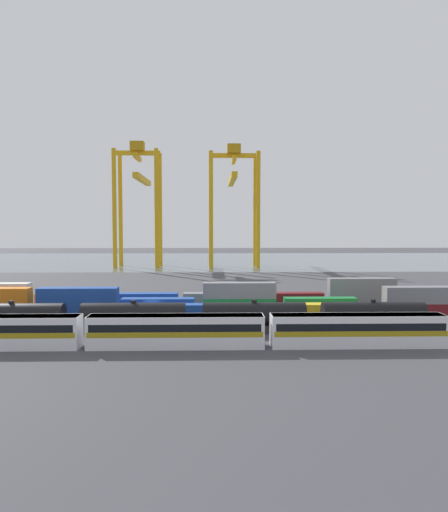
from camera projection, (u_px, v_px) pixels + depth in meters
The scene contains 24 objects.
ground_plane at pixel (172, 286), 118.67m from camera, with size 420.00×420.00×0.00m, color #424247.
harbour_water at pixel (189, 260), 208.71m from camera, with size 400.00×110.00×0.01m, color slate.
passenger_train at pixel (176, 330), 58.10m from camera, with size 65.02×3.14×3.90m.
freight_tank_row at pixel (194, 317), 66.17m from camera, with size 63.48×3.05×4.51m.
shipping_container_4 at pixel (78, 313), 74.13m from camera, with size 12.10×2.44×2.60m, color #1C4299.
shipping_container_5 at pixel (78, 296), 73.98m from camera, with size 12.10×2.44×2.60m, color #1C4299.
shipping_container_6 at pixel (166, 313), 74.45m from camera, with size 12.10×2.44×2.60m, color #1C4299.
shipping_container_7 at pixel (252, 312), 74.77m from camera, with size 12.10×2.44×2.60m, color silver.
shipping_container_8 at pixel (338, 312), 75.10m from camera, with size 12.10×2.44×2.60m, color gold.
shipping_container_9 at pixel (422, 311), 75.42m from camera, with size 12.10×2.44×2.60m, color maroon.
shipping_container_10 at pixel (423, 295), 75.26m from camera, with size 12.10×2.44×2.60m, color slate.
shipping_container_15 at pixel (76, 306), 80.38m from camera, with size 6.04×2.44×2.60m, color #1C4299.
shipping_container_16 at pixel (158, 306), 80.70m from camera, with size 12.10×2.44×2.60m, color #1C4299.
shipping_container_17 at pixel (239, 306), 81.03m from camera, with size 12.10×2.44×2.60m, color #197538.
shipping_container_18 at pixel (239, 290), 80.87m from camera, with size 12.10×2.44×2.60m, color slate.
shipping_container_19 at pixel (320, 305), 81.36m from camera, with size 12.10×2.44×2.60m, color #197538.
shipping_container_21 at pixel (71, 301), 86.60m from camera, with size 12.10×2.44×2.60m, color orange.
shipping_container_22 at pixel (144, 300), 86.92m from camera, with size 12.10×2.44×2.60m, color #1C4299.
shipping_container_23 at pixel (217, 300), 87.23m from camera, with size 12.10×2.44×2.60m, color slate.
shipping_container_24 at pixel (290, 300), 87.55m from camera, with size 12.10×2.44×2.60m, color maroon.
shipping_container_25 at pixel (361, 299), 87.86m from camera, with size 12.10×2.44×2.60m, color slate.
shipping_container_26 at pixel (362, 285), 87.71m from camera, with size 12.10×2.44×2.60m, color slate.
gantry_crane_west at pixel (139, 192), 176.30m from camera, with size 16.26×36.38×44.77m.
gantry_crane_central at pixel (233, 192), 177.86m from camera, with size 18.13×40.82×43.98m.
Camera 1 is at (9.96, -78.28, 14.52)m, focal length 33.98 mm.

